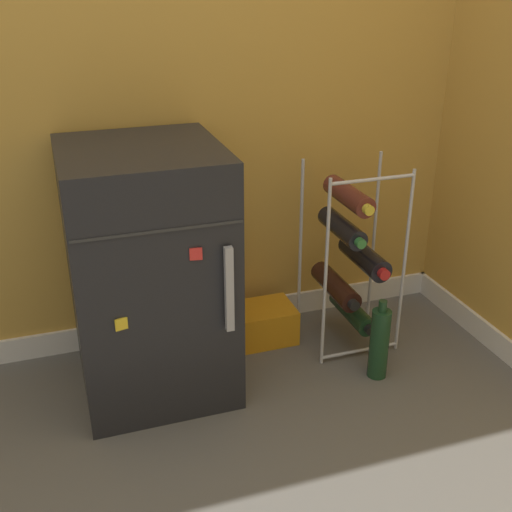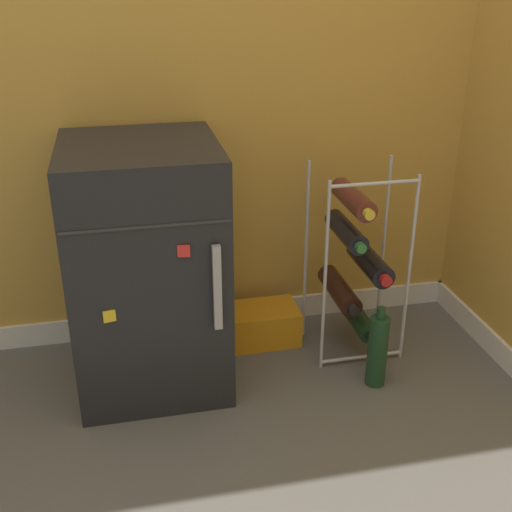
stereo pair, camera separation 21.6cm
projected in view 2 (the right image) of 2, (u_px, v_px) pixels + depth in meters
ground_plane at (253, 439)px, 1.94m from camera, size 14.00×14.00×0.00m
mini_fridge at (147, 267)px, 2.08m from camera, size 0.48×0.53×0.82m
wine_rack at (354, 262)px, 2.26m from camera, size 0.31×0.30×0.69m
soda_box at (260, 324)px, 2.42m from camera, size 0.28×0.18×0.14m
loose_bottle_floor at (377, 350)px, 2.14m from camera, size 0.07×0.07×0.29m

